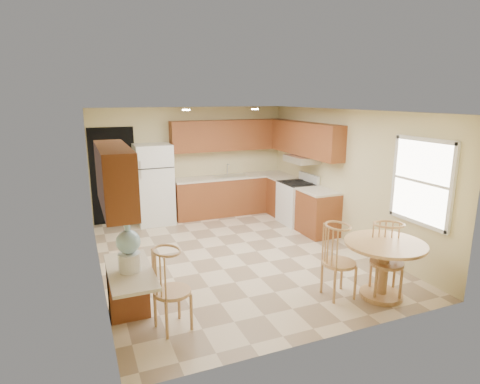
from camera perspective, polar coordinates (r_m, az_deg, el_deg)
name	(u,v)px	position (r m, az deg, el deg)	size (l,w,h in m)	color
floor	(236,255)	(7.18, -0.63, -8.88)	(5.50, 5.50, 0.00)	beige
ceiling	(235,111)	(6.65, -0.69, 11.47)	(4.50, 5.50, 0.02)	white
wall_back	(191,162)	(9.37, -6.93, 4.26)	(4.50, 0.02, 2.50)	#CBBF89
wall_front	(330,237)	(4.47, 12.62, -6.20)	(4.50, 0.02, 2.50)	#CBBF89
wall_left	(95,198)	(6.35, -19.88, -0.83)	(0.02, 5.50, 2.50)	#CBBF89
wall_right	(345,176)	(7.90, 14.68, 2.22)	(0.02, 5.50, 2.50)	#CBBF89
doorway	(113,176)	(9.09, -17.55, 2.16)	(0.90, 0.02, 2.10)	black
base_cab_back	(231,196)	(9.52, -1.23, -0.50)	(2.75, 0.60, 0.87)	brown
counter_back	(231,177)	(9.43, -1.24, 2.18)	(2.75, 0.63, 0.04)	beige
base_cab_right_a	(283,197)	(9.44, 6.18, -0.71)	(0.60, 0.59, 0.87)	brown
counter_right_a	(284,178)	(9.34, 6.25, 2.00)	(0.63, 0.59, 0.04)	beige
base_cab_right_b	(318,213)	(8.24, 11.01, -2.98)	(0.60, 0.80, 0.87)	brown
counter_right_b	(319,191)	(8.13, 11.15, 0.10)	(0.63, 0.80, 0.04)	beige
upper_cab_back	(229,135)	(9.41, -1.57, 8.07)	(2.75, 0.33, 0.70)	brown
upper_cab_right	(305,139)	(8.71, 9.24, 7.48)	(0.33, 2.42, 0.70)	brown
upper_cab_left	(115,177)	(4.67, -17.40, 2.01)	(0.33, 1.40, 0.70)	brown
sink	(230,176)	(9.41, -1.39, 2.30)	(0.78, 0.44, 0.01)	silver
range_hood	(302,159)	(8.70, 8.76, 4.63)	(0.50, 0.76, 0.14)	silver
desk_pedestal	(128,288)	(5.42, -15.65, -13.00)	(0.48, 0.42, 0.72)	brown
desk_top	(130,271)	(4.91, -15.38, -10.81)	(0.50, 1.20, 0.04)	beige
window	(422,182)	(6.49, 24.44, 1.33)	(0.06, 1.12, 1.30)	white
can_light_a	(186,110)	(7.63, -7.67, 11.49)	(0.14, 0.14, 0.02)	white
can_light_b	(255,109)	(8.11, 2.13, 11.71)	(0.14, 0.14, 0.02)	white
refrigerator	(154,184)	(8.90, -12.15, 1.08)	(0.77, 0.75, 1.74)	white
stove	(297,202)	(8.85, 8.12, -1.49)	(0.65, 0.76, 1.09)	white
dining_table	(384,261)	(5.91, 19.76, -9.28)	(1.09, 1.09, 0.80)	tan
chair_table_a	(344,256)	(5.64, 14.60, -8.82)	(0.46, 0.59, 1.04)	tan
chair_table_b	(393,256)	(5.83, 20.90, -8.54)	(0.46, 0.52, 1.04)	tan
chair_desk	(174,285)	(4.80, -9.40, -12.86)	(0.45, 0.58, 1.01)	tan
water_crock	(129,250)	(4.78, -15.53, -7.92)	(0.27, 0.27, 0.57)	white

